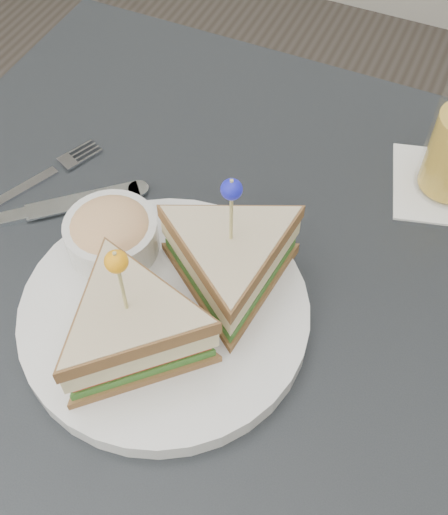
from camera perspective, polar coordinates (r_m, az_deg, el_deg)
ground_plane at (r=1.35m, az=-0.60°, el=-21.00°), size 3.50×3.50×0.00m
table at (r=0.72m, az=-1.06°, el=-6.32°), size 0.80×0.80×0.75m
plate_meal at (r=0.60m, az=-4.71°, el=-3.01°), size 0.34×0.34×0.17m
cutlery_fork at (r=0.78m, az=-15.66°, el=6.93°), size 0.08×0.16×0.00m
cutlery_knife at (r=0.74m, az=-16.32°, el=3.90°), size 0.19×0.17×0.01m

